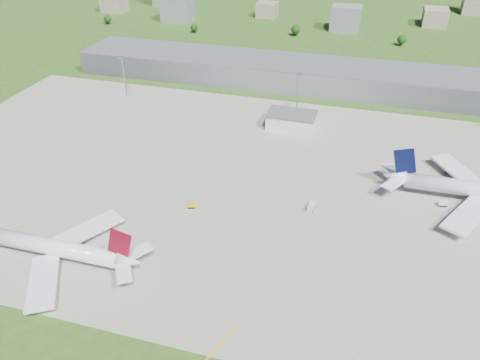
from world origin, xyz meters
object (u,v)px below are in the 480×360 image
(van_white_near, at_px, (311,207))
(van_white_far, at_px, (443,204))
(airliner_red_twin, at_px, (52,248))
(tug_yellow, at_px, (192,206))

(van_white_near, distance_m, van_white_far, 56.55)
(airliner_red_twin, relative_size, van_white_far, 16.24)
(airliner_red_twin, distance_m, van_white_near, 102.83)
(airliner_red_twin, distance_m, van_white_far, 158.20)
(tug_yellow, height_order, van_white_far, van_white_far)
(van_white_far, bearing_deg, van_white_near, -177.08)
(van_white_near, bearing_deg, van_white_far, -64.34)
(tug_yellow, bearing_deg, van_white_far, -0.73)
(airliner_red_twin, distance_m, tug_yellow, 57.29)
(van_white_near, bearing_deg, tug_yellow, 111.40)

